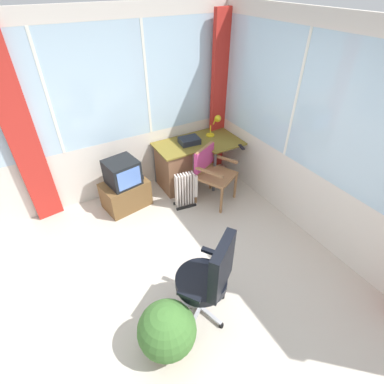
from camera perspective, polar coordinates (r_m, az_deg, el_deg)
ground at (r=3.41m, az=-0.86°, el=-20.52°), size 4.82×5.53×0.06m
north_window_panel at (r=4.29m, az=-16.61°, el=14.24°), size 3.82×0.07×2.57m
east_window_panel at (r=3.59m, az=27.32°, el=6.91°), size 0.07×4.53×2.57m
curtain_north_left at (r=4.15m, az=-30.18°, el=9.16°), size 0.34×0.11×2.47m
curtain_corner at (r=4.90m, az=5.50°, el=17.78°), size 0.34×0.10×2.47m
desk at (r=4.65m, az=-3.09°, el=5.18°), size 1.30×0.77×0.72m
desk_lamp at (r=4.73m, az=4.81°, el=13.25°), size 0.23×0.20×0.34m
tv_remote at (r=4.51m, az=9.64°, el=8.63°), size 0.08×0.16×0.02m
paper_tray at (r=4.56m, az=-0.52°, el=9.98°), size 0.32×0.26×0.09m
wooden_armchair at (r=4.30m, az=3.50°, el=4.80°), size 0.64×0.65×0.85m
office_chair at (r=2.81m, az=3.47°, el=-16.06°), size 0.61×0.60×1.07m
tv_on_stand at (r=4.36m, az=-12.96°, el=1.00°), size 0.71×0.54×0.77m
space_heater at (r=4.29m, az=-1.12°, el=0.47°), size 0.36×0.21×0.56m
potted_plant at (r=2.88m, az=-4.88°, el=-25.35°), size 0.53×0.53×0.58m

